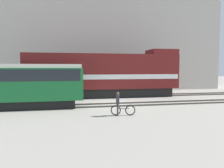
# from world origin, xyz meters

# --- Properties ---
(ground_plane) EXTENTS (120.00, 120.00, 0.00)m
(ground_plane) POSITION_xyz_m (0.00, 0.00, 0.00)
(ground_plane) COLOR gray
(track_near) EXTENTS (60.00, 1.50, 0.14)m
(track_near) POSITION_xyz_m (0.00, -1.02, 0.07)
(track_near) COLOR #47423D
(track_near) RESTS_ON ground
(track_far) EXTENTS (60.00, 1.51, 0.14)m
(track_far) POSITION_xyz_m (0.00, 4.62, 0.07)
(track_far) COLOR #47423D
(track_far) RESTS_ON ground
(building_backdrop) EXTENTS (38.28, 6.00, 15.05)m
(building_backdrop) POSITION_xyz_m (0.00, 14.01, 7.53)
(building_backdrop) COLOR #B7B2A8
(building_backdrop) RESTS_ON ground
(freight_locomotive) EXTENTS (16.75, 3.04, 5.37)m
(freight_locomotive) POSITION_xyz_m (-0.08, 4.62, 2.51)
(freight_locomotive) COLOR black
(freight_locomotive) RESTS_ON ground
(streetcar) EXTENTS (10.57, 2.54, 3.55)m
(streetcar) POSITION_xyz_m (-8.19, -1.02, 2.03)
(streetcar) COLOR black
(streetcar) RESTS_ON ground
(bicycle) EXTENTS (1.67, 0.55, 0.76)m
(bicycle) POSITION_xyz_m (-0.39, -5.02, 0.35)
(bicycle) COLOR black
(bicycle) RESTS_ON ground
(person) EXTENTS (0.29, 0.40, 1.61)m
(person) POSITION_xyz_m (-0.78, -5.08, 0.97)
(person) COLOR #333333
(person) RESTS_ON ground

